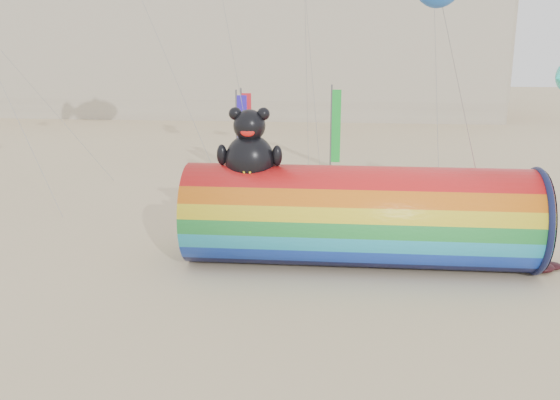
# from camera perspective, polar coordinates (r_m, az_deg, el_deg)

# --- Properties ---
(ground) EXTENTS (160.00, 160.00, 0.00)m
(ground) POSITION_cam_1_polar(r_m,az_deg,el_deg) (22.13, -1.66, -7.00)
(ground) COLOR #CCB58C
(ground) RESTS_ON ground
(hotel_building) EXTENTS (60.40, 15.40, 20.60)m
(hotel_building) POSITION_cam_1_polar(r_m,az_deg,el_deg) (67.88, -7.36, 16.75)
(hotel_building) COLOR #B7AD99
(hotel_building) RESTS_ON ground
(windsock_assembly) EXTENTS (12.67, 3.86, 5.84)m
(windsock_assembly) POSITION_cam_1_polar(r_m,az_deg,el_deg) (22.84, 7.23, -1.25)
(windsock_assembly) COLOR red
(windsock_assembly) RESTS_ON ground
(kite_handler) EXTENTS (0.69, 0.64, 1.58)m
(kite_handler) POSITION_cam_1_polar(r_m,az_deg,el_deg) (25.63, 19.30, -2.85)
(kite_handler) COLOR slate
(kite_handler) RESTS_ON ground
(fabric_bundle) EXTENTS (2.62, 1.35, 0.41)m
(fabric_bundle) POSITION_cam_1_polar(r_m,az_deg,el_deg) (24.41, 21.41, -5.49)
(fabric_bundle) COLOR #3E0B11
(fabric_bundle) RESTS_ON ground
(festival_banners) EXTENTS (5.91, 4.00, 5.20)m
(festival_banners) POSITION_cam_1_polar(r_m,az_deg,el_deg) (36.91, -0.44, 6.30)
(festival_banners) COLOR #59595E
(festival_banners) RESTS_ON ground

